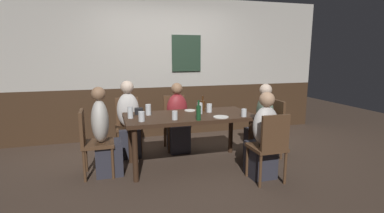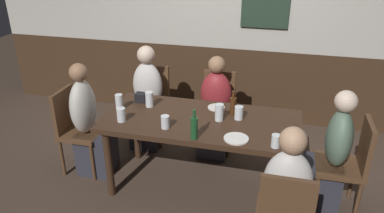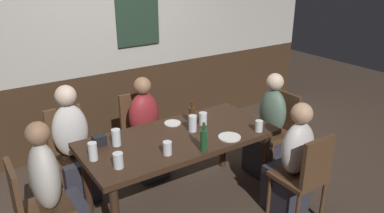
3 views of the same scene
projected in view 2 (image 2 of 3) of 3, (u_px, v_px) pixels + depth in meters
name	position (u px, v px, depth m)	size (l,w,h in m)	color
ground_plane	(200.00, 185.00, 3.69)	(12.00, 12.00, 0.00)	#423328
wall_back	(232.00, 20.00, 4.59)	(6.40, 0.13, 2.60)	#3D2819
dining_table	(201.00, 127.00, 3.41)	(1.78, 0.83, 0.74)	#382316
chair_mid_far	(217.00, 106.00, 4.21)	(0.40, 0.40, 0.88)	#513521
chair_left_far	(152.00, 99.00, 4.39)	(0.40, 0.40, 0.88)	#513521
chair_head_west	(76.00, 126.00, 3.77)	(0.40, 0.40, 0.88)	#513521
chair_head_east	(349.00, 161.00, 3.19)	(0.40, 0.40, 0.88)	#513521
person_mid_far	(215.00, 114.00, 4.08)	(0.34, 0.37, 1.12)	#2D2D38
person_left_far	(147.00, 105.00, 4.24)	(0.34, 0.37, 1.17)	#2D2D38
person_right_near	(284.00, 203.00, 2.73)	(0.34, 0.37, 1.12)	#2D2D38
person_head_west	(90.00, 128.00, 3.74)	(0.37, 0.34, 1.17)	#2D2D38
person_head_east	(329.00, 161.00, 3.23)	(0.37, 0.34, 1.14)	#2D2D38
highball_clear	(149.00, 100.00, 3.60)	(0.08, 0.08, 0.15)	silver
pint_glass_pale	(121.00, 116.00, 3.32)	(0.08, 0.08, 0.13)	silver
pint_glass_stout	(119.00, 103.00, 3.54)	(0.07, 0.07, 0.15)	silver
beer_glass_half	(276.00, 142.00, 2.92)	(0.07, 0.07, 0.11)	silver
beer_glass_tall	(219.00, 113.00, 3.33)	(0.08, 0.08, 0.16)	silver
tumbler_water	(239.00, 114.00, 3.36)	(0.08, 0.08, 0.12)	silver
pint_glass_amber	(165.00, 123.00, 3.20)	(0.07, 0.07, 0.12)	silver
beer_bottle_green	(194.00, 127.00, 3.01)	(0.06, 0.06, 0.26)	#194723
beer_bottle_brown	(233.00, 105.00, 3.44)	(0.06, 0.06, 0.23)	#42230F
plate_white_large	(236.00, 139.00, 3.04)	(0.21, 0.21, 0.01)	white
plate_white_small	(216.00, 107.00, 3.59)	(0.16, 0.16, 0.01)	white
condiment_caddy	(141.00, 97.00, 3.71)	(0.11, 0.09, 0.09)	black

